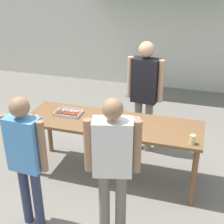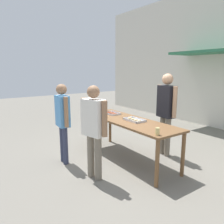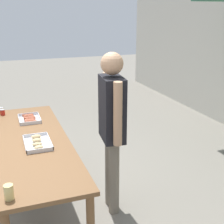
{
  "view_description": "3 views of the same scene",
  "coord_description": "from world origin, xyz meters",
  "views": [
    {
      "loc": [
        1.11,
        -3.64,
        2.79
      ],
      "look_at": [
        0.0,
        0.0,
        1.02
      ],
      "focal_mm": 50.0,
      "sensor_mm": 36.0,
      "label": 1
    },
    {
      "loc": [
        3.45,
        -2.8,
        1.92
      ],
      "look_at": [
        -0.67,
        0.05,
        0.92
      ],
      "focal_mm": 35.0,
      "sensor_mm": 36.0,
      "label": 2
    },
    {
      "loc": [
        3.24,
        -0.24,
        2.21
      ],
      "look_at": [
        0.28,
        0.84,
        1.18
      ],
      "focal_mm": 50.0,
      "sensor_mm": 36.0,
      "label": 3
    }
  ],
  "objects": [
    {
      "name": "condiment_jar_mustard",
      "position": [
        -1.09,
        -0.28,
        0.91
      ],
      "size": [
        0.06,
        0.06,
        0.08
      ],
      "color": "gold",
      "rests_on": "serving_table"
    },
    {
      "name": "beer_cup",
      "position": [
        1.09,
        -0.28,
        0.93
      ],
      "size": [
        0.07,
        0.07,
        0.12
      ],
      "color": "#DBC67A",
      "rests_on": "serving_table"
    },
    {
      "name": "food_tray_sausages",
      "position": [
        -0.66,
        0.05,
        0.88
      ],
      "size": [
        0.37,
        0.26,
        0.04
      ],
      "color": "silver",
      "rests_on": "serving_table"
    },
    {
      "name": "condiment_jar_ketchup",
      "position": [
        -1.01,
        -0.27,
        0.91
      ],
      "size": [
        0.06,
        0.06,
        0.08
      ],
      "color": "#B22319",
      "rests_on": "serving_table"
    },
    {
      "name": "food_tray_buns",
      "position": [
        0.14,
        0.05,
        0.88
      ],
      "size": [
        0.44,
        0.27,
        0.05
      ],
      "color": "silver",
      "rests_on": "serving_table"
    },
    {
      "name": "person_server_behind_table",
      "position": [
        0.28,
        0.84,
        1.1
      ],
      "size": [
        0.58,
        0.26,
        1.82
      ],
      "rotation": [
        0.0,
        0.0,
        -0.11
      ],
      "color": "#756B5B",
      "rests_on": "ground"
    },
    {
      "name": "ground_plane",
      "position": [
        0.0,
        0.0,
        0.0
      ],
      "size": [
        24.0,
        24.0,
        0.0
      ],
      "primitive_type": "plane",
      "color": "slate"
    },
    {
      "name": "person_customer_holding_hotdog",
      "position": [
        -0.61,
        -1.19,
        0.98
      ],
      "size": [
        0.53,
        0.22,
        1.63
      ],
      "rotation": [
        0.0,
        0.0,
        3.08
      ],
      "color": "#333851",
      "rests_on": "ground"
    },
    {
      "name": "person_customer_with_cup",
      "position": [
        0.31,
        -1.0,
        0.98
      ],
      "size": [
        0.58,
        0.32,
        1.65
      ],
      "rotation": [
        0.0,
        0.0,
        3.39
      ],
      "color": "#756B5B",
      "rests_on": "ground"
    },
    {
      "name": "serving_table",
      "position": [
        0.0,
        0.0,
        0.77
      ],
      "size": [
        2.45,
        0.78,
        0.87
      ],
      "color": "brown",
      "rests_on": "ground"
    }
  ]
}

